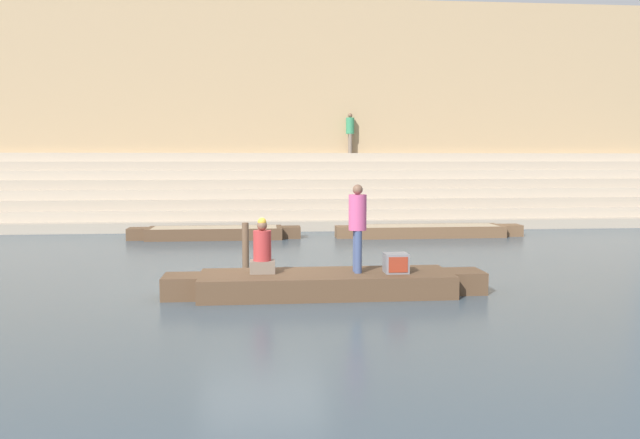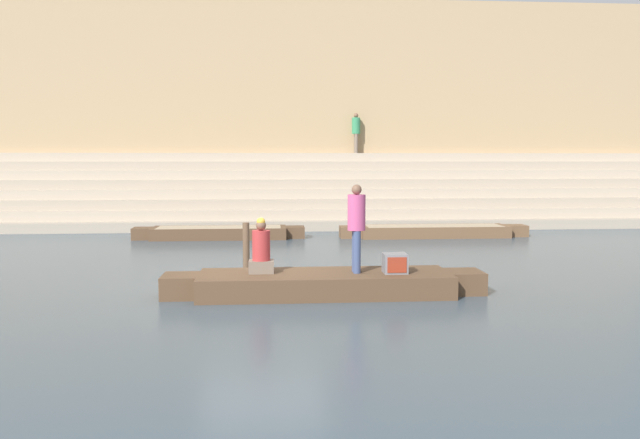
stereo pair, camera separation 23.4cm
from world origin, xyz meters
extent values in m
plane|color=#3D4C56|center=(0.00, 0.00, 0.00)|extent=(120.00, 120.00, 0.00)
cube|color=tan|center=(0.00, 11.95, 0.18)|extent=(36.00, 4.53, 0.35)
cube|color=#B2A28D|center=(0.00, 12.23, 0.53)|extent=(36.00, 3.96, 0.35)
cube|color=tan|center=(0.00, 12.51, 0.89)|extent=(36.00, 3.40, 0.35)
cube|color=#B2A28D|center=(0.00, 12.79, 1.24)|extent=(36.00, 2.83, 0.35)
cube|color=tan|center=(0.00, 13.08, 1.59)|extent=(36.00, 2.26, 0.35)
cube|color=#B2A28D|center=(0.00, 13.36, 1.95)|extent=(36.00, 1.70, 0.35)
cube|color=tan|center=(0.00, 13.64, 2.30)|extent=(36.00, 1.13, 0.35)
cube|color=#B2A28D|center=(0.00, 13.93, 2.66)|extent=(36.00, 0.57, 0.35)
cube|color=tan|center=(0.00, 14.81, 4.64)|extent=(34.20, 1.20, 9.28)
cube|color=brown|center=(0.00, 14.19, 0.30)|extent=(34.20, 0.12, 0.60)
cube|color=brown|center=(1.20, -0.79, 0.21)|extent=(4.74, 1.40, 0.42)
cube|color=#993328|center=(1.20, -0.79, 0.40)|extent=(4.36, 1.30, 0.05)
cube|color=brown|center=(3.90, -0.79, 0.21)|extent=(0.66, 0.77, 0.42)
cube|color=brown|center=(-1.51, -0.79, 0.21)|extent=(0.66, 0.77, 0.42)
cylinder|color=olive|center=(0.49, 0.01, 0.32)|extent=(2.33, 0.04, 0.04)
cylinder|color=#3D4C75|center=(1.80, -0.68, 0.82)|extent=(0.14, 0.14, 0.81)
cylinder|color=#3D4C75|center=(1.80, -0.87, 0.82)|extent=(0.14, 0.14, 0.81)
cylinder|color=#C64C7F|center=(1.80, -0.77, 1.56)|extent=(0.34, 0.34, 0.67)
sphere|color=brown|center=(1.80, -0.77, 1.99)|extent=(0.19, 0.19, 0.19)
cube|color=#756656|center=(0.00, -0.68, 0.54)|extent=(0.47, 0.37, 0.24)
cylinder|color=#B23333|center=(0.00, -0.68, 0.94)|extent=(0.34, 0.34, 0.57)
sphere|color=brown|center=(0.00, -0.68, 1.32)|extent=(0.19, 0.19, 0.19)
sphere|color=gold|center=(0.00, -0.68, 1.39)|extent=(0.16, 0.16, 0.16)
cube|color=slate|center=(2.52, -0.90, 0.61)|extent=(0.44, 0.40, 0.37)
cube|color=#99331E|center=(2.52, -1.10, 0.61)|extent=(0.36, 0.02, 0.29)
cube|color=brown|center=(5.56, 7.83, 0.19)|extent=(4.89, 1.21, 0.38)
cube|color=tan|center=(5.56, 7.83, 0.35)|extent=(4.50, 1.11, 0.05)
cube|color=brown|center=(8.34, 7.83, 0.19)|extent=(0.69, 0.66, 0.38)
cube|color=brown|center=(2.77, 7.83, 0.19)|extent=(0.69, 0.66, 0.38)
cube|color=brown|center=(-1.51, 7.94, 0.19)|extent=(4.32, 1.21, 0.38)
cube|color=tan|center=(-1.51, 7.94, 0.35)|extent=(3.97, 1.11, 0.05)
cube|color=brown|center=(0.95, 7.94, 0.19)|extent=(0.60, 0.66, 0.38)
cube|color=brown|center=(-3.97, 7.94, 0.19)|extent=(0.60, 0.66, 0.38)
cylinder|color=brown|center=(-0.36, 1.11, 0.60)|extent=(0.15, 0.15, 1.20)
cylinder|color=#756656|center=(3.76, 14.02, 3.24)|extent=(0.15, 0.15, 0.81)
cylinder|color=#756656|center=(3.76, 13.83, 3.24)|extent=(0.15, 0.15, 0.81)
cylinder|color=#338456|center=(3.76, 13.93, 3.98)|extent=(0.35, 0.35, 0.68)
sphere|color=brown|center=(3.76, 13.93, 4.42)|extent=(0.19, 0.19, 0.19)
camera|label=1|loc=(-0.01, -12.36, 2.55)|focal=35.00mm
camera|label=2|loc=(0.22, -12.38, 2.55)|focal=35.00mm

